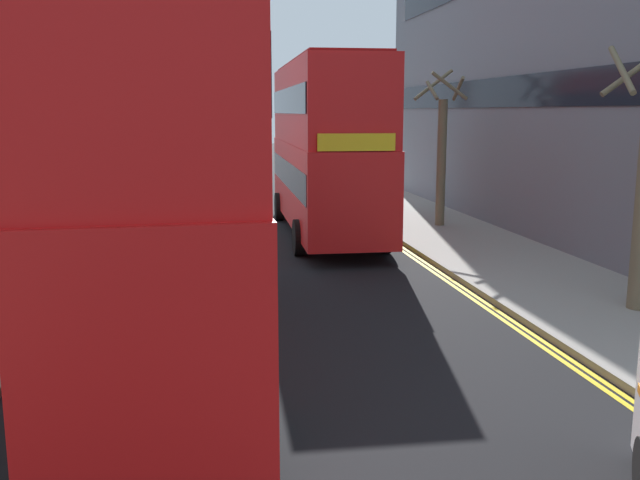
% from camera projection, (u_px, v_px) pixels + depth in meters
% --- Properties ---
extents(sidewalk_right, '(4.00, 80.00, 0.14)m').
position_uv_depth(sidewalk_right, '(511.00, 264.00, 18.67)').
color(sidewalk_right, gray).
rests_on(sidewalk_right, ground).
extents(kerb_line_outer, '(0.10, 56.00, 0.01)m').
position_uv_depth(kerb_line_outer, '(463.00, 288.00, 16.39)').
color(kerb_line_outer, yellow).
rests_on(kerb_line_outer, ground).
extents(kerb_line_inner, '(0.10, 56.00, 0.01)m').
position_uv_depth(kerb_line_inner, '(457.00, 288.00, 16.37)').
color(kerb_line_inner, yellow).
rests_on(kerb_line_inner, ground).
extents(double_decker_bus_away, '(3.06, 10.88, 5.64)m').
position_uv_depth(double_decker_bus_away, '(154.00, 175.00, 11.46)').
color(double_decker_bus_away, red).
rests_on(double_decker_bus_away, ground).
extents(double_decker_bus_oncoming, '(3.01, 10.87, 5.64)m').
position_uv_depth(double_decker_bus_oncoming, '(325.00, 143.00, 23.00)').
color(double_decker_bus_oncoming, red).
rests_on(double_decker_bus_oncoming, ground).
extents(street_tree_near, '(1.96, 1.98, 6.69)m').
position_uv_depth(street_tree_near, '(356.00, 129.00, 33.42)').
color(street_tree_near, '#6B6047').
rests_on(street_tree_near, sidewalk_right).
extents(street_tree_far, '(1.50, 1.60, 5.38)m').
position_uv_depth(street_tree_far, '(442.00, 152.00, 24.18)').
color(street_tree_far, '#6B6047').
rests_on(street_tree_far, sidewalk_right).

